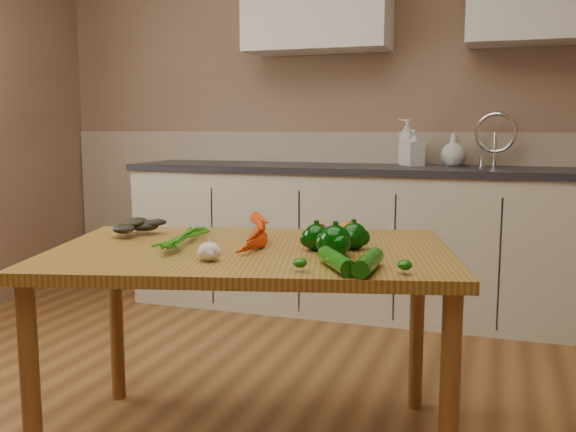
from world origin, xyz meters
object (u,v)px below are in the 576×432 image
at_px(pepper_c, 335,241).
at_px(tomato_c, 355,234).
at_px(table, 251,271).
at_px(leafy_greens, 142,223).
at_px(tomato_b, 350,232).
at_px(zucchini_b, 337,261).
at_px(soap_bottle_b, 414,148).
at_px(carrot_bunch, 233,236).
at_px(zucchini_a, 368,262).
at_px(pepper_a, 316,238).
at_px(garlic_bulb, 209,251).
at_px(soap_bottle_a, 407,142).
at_px(soap_bottle_c, 454,150).
at_px(tomato_a, 319,234).
at_px(pepper_b, 354,236).

xyz_separation_m(pepper_c, tomato_c, (0.00, 0.27, -0.02)).
bearing_deg(pepper_c, table, 171.07).
xyz_separation_m(table, leafy_greens, (-0.49, 0.10, 0.13)).
height_order(tomato_b, zucchini_b, tomato_b).
relative_size(soap_bottle_b, pepper_c, 2.19).
distance_m(carrot_bunch, zucchini_a, 0.58).
distance_m(pepper_a, tomato_c, 0.21).
height_order(leafy_greens, garlic_bulb, leafy_greens).
height_order(soap_bottle_a, tomato_b, soap_bottle_a).
height_order(soap_bottle_c, pepper_a, soap_bottle_c).
distance_m(pepper_a, tomato_a, 0.14).
distance_m(soap_bottle_a, garlic_bulb, 2.24).
distance_m(pepper_a, tomato_b, 0.21).
bearing_deg(table, tomato_c, 20.74).
height_order(soap_bottle_c, carrot_bunch, soap_bottle_c).
relative_size(soap_bottle_c, pepper_a, 2.17).
bearing_deg(soap_bottle_a, zucchini_a, -1.37).
bearing_deg(zucchini_a, soap_bottle_c, 88.31).
bearing_deg(tomato_a, carrot_bunch, -151.99).
xyz_separation_m(soap_bottle_b, zucchini_b, (0.07, -2.13, -0.26)).
bearing_deg(pepper_a, carrot_bunch, -178.02).
relative_size(pepper_b, tomato_a, 1.18).
height_order(tomato_a, tomato_c, tomato_a).
bearing_deg(tomato_b, soap_bottle_a, 91.73).
distance_m(leafy_greens, tomato_c, 0.81).
relative_size(soap_bottle_c, tomato_b, 2.40).
distance_m(leafy_greens, garlic_bulb, 0.56).
xyz_separation_m(soap_bottle_a, soap_bottle_b, (0.05, -0.07, -0.03)).
relative_size(pepper_b, zucchini_b, 0.41).
bearing_deg(carrot_bunch, soap_bottle_b, 64.60).
xyz_separation_m(leafy_greens, tomato_a, (0.68, 0.06, -0.01)).
xyz_separation_m(soap_bottle_b, pepper_c, (0.02, -1.95, -0.24)).
bearing_deg(pepper_c, garlic_bulb, -151.89).
xyz_separation_m(garlic_bulb, tomato_b, (0.33, 0.47, 0.01)).
xyz_separation_m(soap_bottle_a, tomato_b, (0.05, -1.74, -0.28)).
bearing_deg(tomato_b, pepper_b, -71.77).
distance_m(soap_bottle_c, tomato_a, 1.86).
height_order(soap_bottle_a, pepper_a, soap_bottle_a).
bearing_deg(tomato_b, garlic_bulb, -125.63).
bearing_deg(soap_bottle_b, zucchini_a, 60.24).
bearing_deg(pepper_c, soap_bottle_c, 84.16).
bearing_deg(tomato_a, soap_bottle_b, 86.77).
height_order(table, soap_bottle_b, soap_bottle_b).
height_order(soap_bottle_b, zucchini_b, soap_bottle_b).
relative_size(garlic_bulb, tomato_b, 0.87).
distance_m(table, tomato_c, 0.40).
distance_m(soap_bottle_c, pepper_a, 1.99).
height_order(leafy_greens, pepper_b, leafy_greens).
distance_m(soap_bottle_b, garlic_bulb, 2.18).
relative_size(leafy_greens, pepper_a, 2.17).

